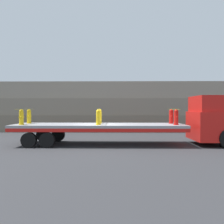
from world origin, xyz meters
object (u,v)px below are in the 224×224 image
object	(u,v)px
fire_hydrant_yellow_far_1	(100,117)
flatbed_trailer	(90,128)
fire_hydrant_red_near_2	(176,117)
fire_hydrant_red_far_2	(171,117)
fire_hydrant_yellow_near_0	(21,117)
fire_hydrant_yellow_near_1	(98,117)
truck_cab	(212,121)
fire_hydrant_yellow_far_0	(29,116)

from	to	relation	value
fire_hydrant_yellow_far_1	flatbed_trailer	bearing A→B (deg)	-134.01
fire_hydrant_red_near_2	fire_hydrant_red_far_2	size ratio (longest dim) A/B	1.00
fire_hydrant_yellow_near_0	fire_hydrant_red_far_2	distance (m)	9.17
fire_hydrant_yellow_near_1	fire_hydrant_yellow_near_0	bearing A→B (deg)	180.00
truck_cab	fire_hydrant_yellow_far_1	size ratio (longest dim) A/B	3.25
truck_cab	fire_hydrant_red_near_2	distance (m)	2.44
flatbed_trailer	truck_cab	bearing A→B (deg)	0.00
truck_cab	fire_hydrant_yellow_near_0	size ratio (longest dim) A/B	3.25
truck_cab	fire_hydrant_yellow_near_0	xyz separation A→B (m)	(-11.47, -0.57, 0.23)
fire_hydrant_yellow_far_1	fire_hydrant_red_near_2	world-z (taller)	same
flatbed_trailer	fire_hydrant_red_near_2	xyz separation A→B (m)	(5.10, -0.57, 0.66)
fire_hydrant_yellow_far_0	fire_hydrant_red_near_2	bearing A→B (deg)	-7.12
fire_hydrant_yellow_near_1	flatbed_trailer	bearing A→B (deg)	134.01
flatbed_trailer	fire_hydrant_yellow_near_0	size ratio (longest dim) A/B	11.30
flatbed_trailer	fire_hydrant_yellow_far_0	xyz separation A→B (m)	(-4.00, 0.57, 0.66)
fire_hydrant_yellow_near_0	truck_cab	bearing A→B (deg)	2.84
fire_hydrant_yellow_near_0	fire_hydrant_yellow_far_0	world-z (taller)	same
truck_cab	fire_hydrant_yellow_near_0	distance (m)	11.48
fire_hydrant_yellow_near_0	fire_hydrant_yellow_far_1	size ratio (longest dim) A/B	1.00
flatbed_trailer	fire_hydrant_yellow_near_0	world-z (taller)	fire_hydrant_yellow_near_0
flatbed_trailer	fire_hydrant_yellow_near_1	world-z (taller)	fire_hydrant_yellow_near_1
truck_cab	fire_hydrant_yellow_far_1	world-z (taller)	truck_cab
fire_hydrant_yellow_far_0	fire_hydrant_yellow_far_1	world-z (taller)	same
fire_hydrant_yellow_near_0	fire_hydrant_yellow_far_1	xyz separation A→B (m)	(4.55, 1.14, 0.00)
fire_hydrant_red_near_2	fire_hydrant_yellow_far_0	bearing A→B (deg)	172.88
fire_hydrant_yellow_far_0	fire_hydrant_yellow_near_1	distance (m)	4.69
fire_hydrant_yellow_near_0	fire_hydrant_yellow_far_1	bearing A→B (deg)	14.04
truck_cab	fire_hydrant_yellow_near_1	distance (m)	6.94
fire_hydrant_yellow_near_1	fire_hydrant_red_far_2	size ratio (longest dim) A/B	1.00
fire_hydrant_red_near_2	fire_hydrant_red_far_2	bearing A→B (deg)	90.00
flatbed_trailer	fire_hydrant_red_far_2	size ratio (longest dim) A/B	11.30
truck_cab	fire_hydrant_yellow_near_1	size ratio (longest dim) A/B	3.25
truck_cab	fire_hydrant_yellow_near_0	bearing A→B (deg)	-177.16
fire_hydrant_yellow_far_0	fire_hydrant_yellow_near_1	world-z (taller)	same
flatbed_trailer	fire_hydrant_yellow_far_1	bearing A→B (deg)	45.99
fire_hydrant_yellow_far_0	fire_hydrant_yellow_far_1	bearing A→B (deg)	0.00
fire_hydrant_red_near_2	fire_hydrant_yellow_far_1	bearing A→B (deg)	165.96
fire_hydrant_yellow_far_0	fire_hydrant_yellow_near_1	bearing A→B (deg)	-14.04
fire_hydrant_yellow_far_0	fire_hydrant_yellow_near_0	bearing A→B (deg)	-90.00
flatbed_trailer	fire_hydrant_yellow_far_0	distance (m)	4.09
fire_hydrant_yellow_near_0	fire_hydrant_yellow_near_1	bearing A→B (deg)	0.00
fire_hydrant_red_near_2	fire_hydrant_red_far_2	xyz separation A→B (m)	(0.00, 1.14, 0.00)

